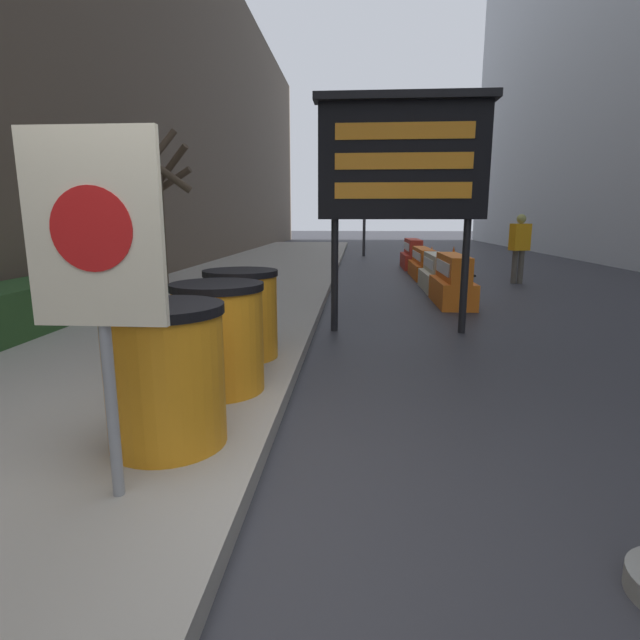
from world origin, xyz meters
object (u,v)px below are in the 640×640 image
at_px(message_board, 403,161).
at_px(traffic_cone_near, 453,259).
at_px(traffic_cone_mid, 432,257).
at_px(barrel_drum_back, 242,314).
at_px(barrel_drum_middle, 219,337).
at_px(jersey_barrier_orange_far, 423,265).
at_px(traffic_cone_far, 467,262).
at_px(jersey_barrier_orange_near, 452,283).
at_px(barrel_drum_foreground, 166,375).
at_px(jersey_barrier_red_striped, 413,256).
at_px(jersey_barrier_cream, 436,274).
at_px(traffic_light_near_curb, 365,186).
at_px(warning_sign, 96,253).
at_px(pedestrian_worker, 519,243).

relative_size(message_board, traffic_cone_near, 4.19).
bearing_deg(traffic_cone_mid, barrel_drum_back, -107.49).
bearing_deg(barrel_drum_middle, jersey_barrier_orange_far, 73.13).
height_order(traffic_cone_near, traffic_cone_far, traffic_cone_far).
bearing_deg(jersey_barrier_orange_near, traffic_cone_far, 75.07).
distance_m(barrel_drum_foreground, traffic_cone_far, 11.91).
relative_size(barrel_drum_middle, jersey_barrier_red_striped, 0.49).
relative_size(jersey_barrier_cream, traffic_cone_far, 2.26).
distance_m(jersey_barrier_orange_far, traffic_cone_near, 2.20).
distance_m(barrel_drum_middle, barrel_drum_back, 1.03).
bearing_deg(traffic_light_near_curb, warning_sign, -94.64).
relative_size(traffic_light_near_curb, pedestrian_worker, 2.37).
bearing_deg(barrel_drum_back, traffic_cone_mid, 72.51).
bearing_deg(barrel_drum_back, warning_sign, -91.08).
bearing_deg(jersey_barrier_orange_near, traffic_cone_mid, 84.83).
bearing_deg(warning_sign, traffic_cone_far, 70.04).
xyz_separation_m(barrel_drum_back, jersey_barrier_cream, (2.95, 6.21, -0.25)).
xyz_separation_m(barrel_drum_back, jersey_barrier_orange_far, (2.95, 8.55, -0.25)).
height_order(barrel_drum_middle, traffic_cone_near, barrel_drum_middle).
height_order(jersey_barrier_red_striped, traffic_cone_mid, jersey_barrier_red_striped).
height_order(message_board, traffic_cone_mid, message_board).
xyz_separation_m(warning_sign, traffic_light_near_curb, (1.52, 18.73, 1.45)).
bearing_deg(traffic_cone_far, barrel_drum_foreground, -110.84).
bearing_deg(message_board, jersey_barrier_orange_near, 63.58).
xyz_separation_m(jersey_barrier_orange_near, traffic_cone_near, (1.15, 6.13, -0.04)).
relative_size(jersey_barrier_orange_far, traffic_cone_far, 2.81).
distance_m(barrel_drum_foreground, traffic_light_near_curb, 18.29).
relative_size(jersey_barrier_orange_far, traffic_cone_near, 2.92).
height_order(jersey_barrier_cream, traffic_cone_near, jersey_barrier_cream).
relative_size(traffic_cone_near, traffic_cone_mid, 1.09).
height_order(barrel_drum_back, pedestrian_worker, pedestrian_worker).
relative_size(jersey_barrier_orange_near, jersey_barrier_red_striped, 0.90).
bearing_deg(jersey_barrier_orange_far, traffic_cone_mid, 77.32).
relative_size(barrel_drum_foreground, barrel_drum_back, 1.00).
relative_size(barrel_drum_foreground, traffic_cone_far, 1.17).
distance_m(jersey_barrier_orange_near, traffic_cone_far, 4.94).
bearing_deg(traffic_cone_far, pedestrian_worker, -61.09).
relative_size(barrel_drum_middle, jersey_barrier_cream, 0.52).
xyz_separation_m(barrel_drum_foreground, message_board, (1.78, 3.98, 1.72)).
bearing_deg(pedestrian_worker, jersey_barrier_cream, -167.91).
height_order(message_board, jersey_barrier_red_striped, message_board).
bearing_deg(jersey_barrier_cream, warning_sign, -108.61).
bearing_deg(traffic_cone_far, traffic_cone_mid, 104.95).
height_order(traffic_cone_near, traffic_light_near_curb, traffic_light_near_curb).
bearing_deg(traffic_cone_near, warning_sign, -107.56).
relative_size(barrel_drum_back, traffic_cone_mid, 1.32).
bearing_deg(jersey_barrier_orange_near, jersey_barrier_cream, 90.00).
height_order(message_board, traffic_cone_near, message_board).
bearing_deg(barrel_drum_back, barrel_drum_middle, -87.48).
bearing_deg(jersey_barrier_orange_near, traffic_cone_near, 79.35).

